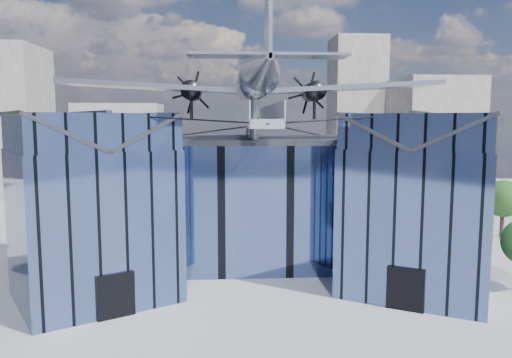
{
  "coord_description": "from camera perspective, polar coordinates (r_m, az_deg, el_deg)",
  "views": [
    {
      "loc": [
        -2.27,
        -32.49,
        11.31
      ],
      "look_at": [
        0.0,
        2.0,
        7.2
      ],
      "focal_mm": 35.0,
      "sensor_mm": 36.0,
      "label": 1
    }
  ],
  "objects": [
    {
      "name": "bg_towers",
      "position": [
        83.08,
        -1.2,
        5.88
      ],
      "size": [
        77.0,
        24.5,
        26.0
      ],
      "color": "gray",
      "rests_on": "ground"
    },
    {
      "name": "ground_plane",
      "position": [
        34.48,
        0.22,
        -12.37
      ],
      "size": [
        120.0,
        120.0,
        0.0
      ],
      "primitive_type": "plane",
      "color": "gray"
    },
    {
      "name": "museum",
      "position": [
        38.81,
        -0.37,
        -1.77
      ],
      "size": [
        32.88,
        24.5,
        17.6
      ],
      "color": "#485E94",
      "rests_on": "ground"
    },
    {
      "name": "tree_side_e",
      "position": [
        53.47,
        26.42,
        -2.05
      ],
      "size": [
        4.55,
        4.55,
        5.56
      ],
      "rotation": [
        0.0,
        0.0,
        -0.35
      ],
      "color": "#332214",
      "rests_on": "ground"
    }
  ]
}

